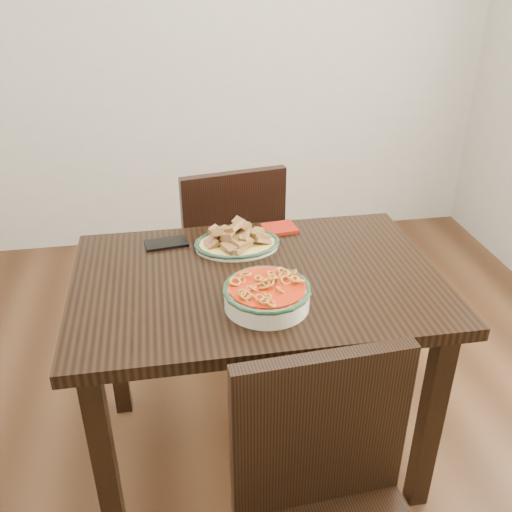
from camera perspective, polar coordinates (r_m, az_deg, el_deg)
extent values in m
plane|color=#392112|center=(2.27, -2.21, -18.02)|extent=(3.50, 3.50, 0.00)
cube|color=beige|center=(3.32, -7.15, 22.49)|extent=(3.50, 0.10, 2.60)
cube|color=black|center=(1.78, 0.11, -2.57)|extent=(1.14, 0.76, 0.04)
cube|color=black|center=(1.78, -14.87, -19.46)|extent=(0.06, 0.06, 0.71)
cube|color=black|center=(1.92, 17.00, -15.48)|extent=(0.06, 0.06, 0.71)
cube|color=black|center=(2.23, -13.97, -7.85)|extent=(0.06, 0.06, 0.71)
cube|color=black|center=(2.34, 10.80, -5.48)|extent=(0.06, 0.06, 0.71)
cube|color=black|center=(2.55, -3.33, 0.04)|extent=(0.48, 0.48, 0.04)
cube|color=black|center=(2.84, -0.87, -1.83)|extent=(0.04, 0.04, 0.41)
cube|color=black|center=(2.77, -7.57, -2.99)|extent=(0.04, 0.04, 0.41)
cube|color=black|center=(2.57, 1.53, -5.49)|extent=(0.04, 0.04, 0.41)
cube|color=black|center=(2.49, -5.86, -6.90)|extent=(0.04, 0.04, 0.41)
cube|color=black|center=(2.28, -2.16, 3.16)|extent=(0.42, 0.11, 0.44)
cube|color=black|center=(1.38, 6.47, -17.01)|extent=(0.42, 0.07, 0.44)
ellipsoid|color=beige|center=(1.93, -1.90, 1.12)|extent=(0.28, 0.21, 0.02)
ellipsoid|color=gold|center=(1.93, -1.90, 1.28)|extent=(0.27, 0.20, 0.01)
torus|color=#163120|center=(1.93, -1.90, 1.34)|extent=(0.22, 0.22, 0.01)
cylinder|color=#F3EBCD|center=(1.61, 1.09, -4.11)|extent=(0.24, 0.24, 0.06)
torus|color=#19381F|center=(1.60, 1.09, -3.32)|extent=(0.25, 0.25, 0.02)
cylinder|color=#B32108|center=(1.59, 1.10, -3.17)|extent=(0.22, 0.22, 0.01)
cube|color=black|center=(1.97, -8.96, 1.26)|extent=(0.15, 0.10, 0.01)
cube|color=maroon|center=(2.05, 2.38, 2.80)|extent=(0.13, 0.11, 0.01)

